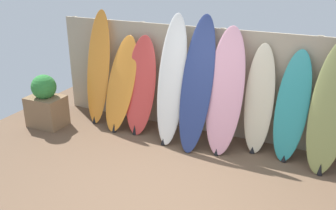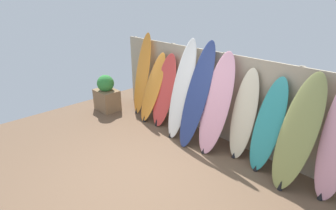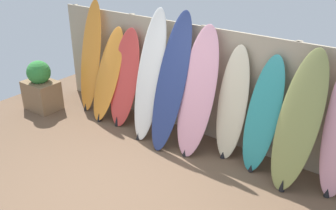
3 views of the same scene
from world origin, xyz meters
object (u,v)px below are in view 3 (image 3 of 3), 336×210
object	(u,v)px
surfboard_orange_0	(91,57)
planter_box	(41,88)
surfboard_cream_6	(232,104)
surfboard_pink_5	(197,93)
surfboard_orange_1	(108,75)
surfboard_red_2	(124,79)
surfboard_navy_4	(171,82)
surfboard_olive_8	(298,123)
surfboard_teal_7	(263,116)
surfboard_white_3	(150,76)

from	to	relation	value
surfboard_orange_0	planter_box	world-z (taller)	surfboard_orange_0
surfboard_cream_6	surfboard_pink_5	bearing A→B (deg)	-159.64
planter_box	surfboard_orange_1	bearing A→B (deg)	23.55
surfboard_pink_5	surfboard_cream_6	bearing A→B (deg)	20.36
surfboard_red_2	surfboard_navy_4	world-z (taller)	surfboard_navy_4
surfboard_cream_6	surfboard_olive_8	bearing A→B (deg)	-8.42
surfboard_red_2	planter_box	distance (m)	1.75
surfboard_red_2	surfboard_orange_1	bearing A→B (deg)	-175.67
surfboard_orange_1	planter_box	xyz separation A→B (m)	(-1.24, -0.54, -0.36)
surfboard_orange_0	surfboard_red_2	xyz separation A→B (m)	(0.90, -0.08, -0.18)
surfboard_red_2	surfboard_orange_0	bearing A→B (deg)	174.83
surfboard_teal_7	surfboard_pink_5	bearing A→B (deg)	-171.68
surfboard_white_3	surfboard_olive_8	size ratio (longest dim) A/B	1.11
surfboard_red_2	surfboard_pink_5	distance (m)	1.50
surfboard_olive_8	planter_box	bearing A→B (deg)	-173.07
surfboard_orange_1	surfboard_red_2	bearing A→B (deg)	4.33
surfboard_white_3	surfboard_pink_5	world-z (taller)	surfboard_white_3
surfboard_red_2	surfboard_olive_8	size ratio (longest dim) A/B	0.89
surfboard_navy_4	surfboard_pink_5	size ratio (longest dim) A/B	1.07
surfboard_red_2	surfboard_olive_8	xyz separation A→B (m)	(2.98, -0.01, 0.10)
surfboard_navy_4	surfboard_pink_5	xyz separation A→B (m)	(0.44, 0.04, -0.07)
surfboard_white_3	surfboard_olive_8	xyz separation A→B (m)	(2.37, 0.04, -0.11)
surfboard_orange_1	surfboard_red_2	size ratio (longest dim) A/B	0.98
surfboard_cream_6	planter_box	bearing A→B (deg)	-168.88
surfboard_red_2	surfboard_white_3	world-z (taller)	surfboard_white_3
surfboard_orange_0	surfboard_olive_8	bearing A→B (deg)	-1.37
surfboard_cream_6	surfboard_teal_7	bearing A→B (deg)	-4.49
surfboard_white_3	surfboard_navy_4	xyz separation A→B (m)	(0.44, -0.04, 0.00)
surfboard_red_2	surfboard_navy_4	size ratio (longest dim) A/B	0.80
surfboard_orange_0	surfboard_white_3	bearing A→B (deg)	-4.97
surfboard_orange_0	surfboard_orange_1	size ratio (longest dim) A/B	1.24
surfboard_orange_1	surfboard_cream_6	xyz separation A→B (m)	(2.35, 0.16, 0.03)
surfboard_white_3	planter_box	size ratio (longest dim) A/B	2.15
surfboard_orange_1	surfboard_pink_5	size ratio (longest dim) A/B	0.85
surfboard_orange_0	surfboard_orange_1	world-z (taller)	surfboard_orange_0
surfboard_olive_8	planter_box	xyz separation A→B (m)	(-4.59, -0.56, -0.47)
surfboard_red_2	surfboard_cream_6	size ratio (longest dim) A/B	0.98
surfboard_cream_6	surfboard_red_2	bearing A→B (deg)	-176.05
surfboard_olive_8	surfboard_pink_5	bearing A→B (deg)	-178.76
surfboard_teal_7	planter_box	distance (m)	4.14
surfboard_navy_4	surfboard_pink_5	distance (m)	0.45
surfboard_pink_5	surfboard_olive_8	bearing A→B (deg)	1.24
surfboard_orange_1	planter_box	world-z (taller)	surfboard_orange_1
surfboard_navy_4	planter_box	world-z (taller)	surfboard_navy_4
surfboard_cream_6	planter_box	distance (m)	3.68
surfboard_olive_8	surfboard_teal_7	bearing A→B (deg)	167.94
surfboard_pink_5	surfboard_cream_6	world-z (taller)	surfboard_pink_5
surfboard_navy_4	surfboard_orange_1	bearing A→B (deg)	177.63
surfboard_pink_5	surfboard_teal_7	bearing A→B (deg)	8.32
surfboard_red_2	surfboard_cream_6	xyz separation A→B (m)	(1.98, 0.14, 0.02)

